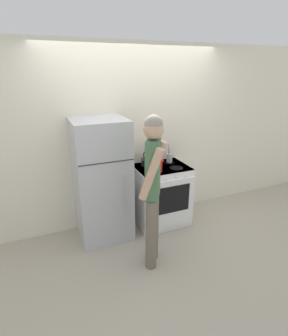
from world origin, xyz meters
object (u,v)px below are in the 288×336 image
at_px(refrigerator, 102,181).
at_px(tea_kettle, 148,161).
at_px(utensil_jar, 169,157).
at_px(stove_range, 162,195).
at_px(person, 153,185).
at_px(dutch_oven_pot, 154,165).

relative_size(refrigerator, tea_kettle, 6.84).
xyz_separation_m(refrigerator, utensil_jar, (1.06, 0.13, 0.15)).
bearing_deg(refrigerator, utensil_jar, 7.22).
bearing_deg(stove_range, person, -123.29).
height_order(stove_range, tea_kettle, tea_kettle).
relative_size(stove_range, dutch_oven_pot, 3.20).
relative_size(refrigerator, person, 0.92).
height_order(tea_kettle, person, person).
xyz_separation_m(tea_kettle, person, (-0.34, -0.90, 0.05)).
xyz_separation_m(stove_range, dutch_oven_pot, (-0.17, -0.09, 0.52)).
bearing_deg(dutch_oven_pot, stove_range, 28.73).
bearing_deg(dutch_oven_pot, person, -116.08).
bearing_deg(refrigerator, dutch_oven_pot, -9.23).
distance_m(stove_range, utensil_jar, 0.57).
distance_m(stove_range, dutch_oven_pot, 0.56).
xyz_separation_m(utensil_jar, person, (-0.69, -0.91, 0.05)).
distance_m(stove_range, person, 1.06).
distance_m(utensil_jar, person, 1.14).
height_order(stove_range, utensil_jar, utensil_jar).
bearing_deg(tea_kettle, refrigerator, -169.76).
bearing_deg(person, dutch_oven_pot, 6.31).
height_order(dutch_oven_pot, tea_kettle, tea_kettle).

